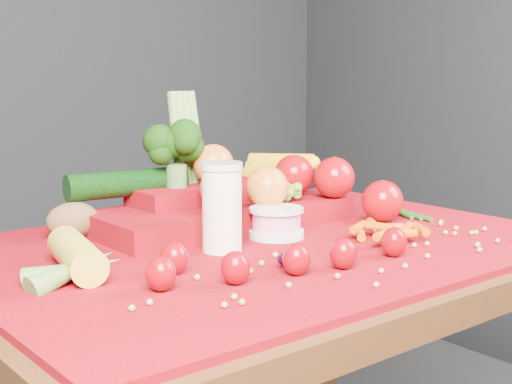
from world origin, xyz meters
TOP-DOWN VIEW (x-y plane):
  - table at (0.00, 0.00)m, footprint 1.10×0.80m
  - red_cloth at (0.00, 0.00)m, footprint 1.05×0.75m
  - milk_glass at (-0.10, -0.01)m, footprint 0.07×0.07m
  - yogurt_bowl at (0.04, 0.01)m, footprint 0.10×0.10m
  - strawberry_scatter at (-0.13, -0.17)m, footprint 0.44×0.18m
  - dark_grape_cluster at (-0.07, -0.17)m, footprint 0.06×0.05m
  - soybean_scatter at (0.00, -0.20)m, footprint 0.84×0.24m
  - corn_ear at (-0.37, -0.01)m, footprint 0.22×0.25m
  - potato at (-0.26, 0.24)m, footprint 0.10×0.07m
  - baby_carrot_pile at (0.18, -0.14)m, footprint 0.17×0.17m
  - green_bean_pile at (0.37, -0.01)m, footprint 0.14×0.12m
  - produce_mound at (0.05, 0.15)m, footprint 0.60×0.36m

SIDE VIEW (x-z plane):
  - table at x=0.00m, z-range 0.28..1.03m
  - red_cloth at x=0.00m, z-range 0.75..0.76m
  - soybean_scatter at x=0.00m, z-range 0.76..0.77m
  - green_bean_pile at x=0.37m, z-range 0.76..0.77m
  - dark_grape_cluster at x=-0.07m, z-range 0.76..0.79m
  - baby_carrot_pile at x=0.18m, z-range 0.76..0.79m
  - corn_ear at x=-0.37m, z-range 0.76..0.81m
  - strawberry_scatter at x=-0.13m, z-range 0.76..0.82m
  - yogurt_bowl at x=0.04m, z-range 0.76..0.82m
  - potato at x=-0.26m, z-range 0.76..0.83m
  - produce_mound at x=0.05m, z-range 0.69..0.96m
  - milk_glass at x=-0.10m, z-range 0.77..0.92m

